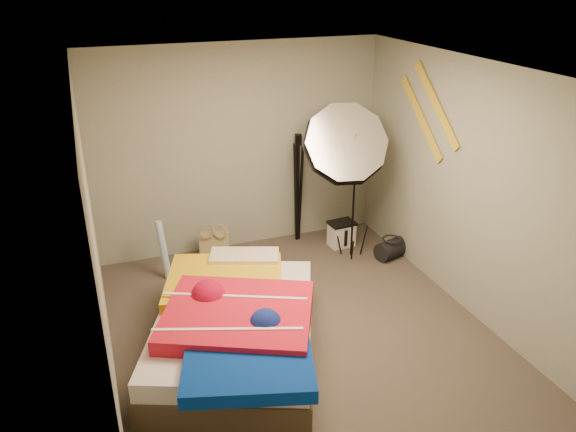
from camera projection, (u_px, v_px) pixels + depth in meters
name	position (u px, v px, depth m)	size (l,w,h in m)	color
floor	(300.00, 329.00, 5.50)	(4.00, 4.00, 0.00)	#4E473C
ceiling	(302.00, 70.00, 4.48)	(4.00, 4.00, 0.00)	silver
wall_back	(239.00, 149.00, 6.70)	(3.50, 3.50, 0.00)	gray
wall_front	(427.00, 342.00, 3.28)	(3.50, 3.50, 0.00)	gray
wall_left	(95.00, 244.00, 4.43)	(4.00, 4.00, 0.00)	gray
wall_right	(465.00, 188.00, 5.54)	(4.00, 4.00, 0.00)	gray
tote_bag	(214.00, 246.00, 6.75)	(0.35, 0.10, 0.35)	tan
wrapping_roll	(163.00, 250.00, 6.29)	(0.08, 0.08, 0.68)	#5899CA
camera_case	(341.00, 235.00, 7.08)	(0.30, 0.21, 0.30)	white
duffel_bag	(391.00, 249.00, 6.80)	(0.23, 0.23, 0.37)	black
wall_stripe_upper	(436.00, 105.00, 5.76)	(0.02, 1.10, 0.10)	gold
wall_stripe_lower	(421.00, 118.00, 6.06)	(0.02, 1.10, 0.10)	gold
bed	(236.00, 327.00, 5.04)	(2.03, 2.46, 0.58)	#4F3D2A
photo_umbrella	(344.00, 146.00, 6.20)	(1.26, 0.99, 2.01)	black
camera_tripod	(298.00, 181.00, 6.98)	(0.09, 0.09, 1.40)	black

